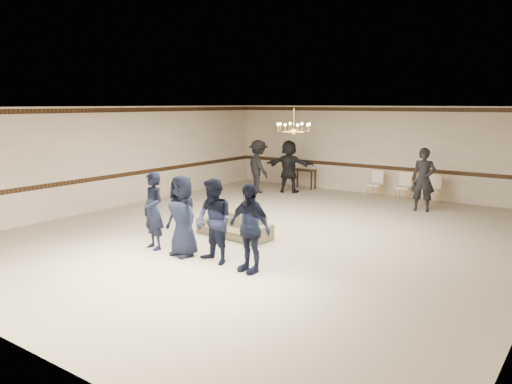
# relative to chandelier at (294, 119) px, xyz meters

# --- Properties ---
(room) EXTENTS (12.01, 14.01, 3.21)m
(room) POSITION_rel_chandelier_xyz_m (0.00, -1.00, -1.28)
(room) COLOR tan
(room) RESTS_ON ground
(chair_rail) EXTENTS (12.00, 0.02, 0.14)m
(chair_rail) POSITION_rel_chandelier_xyz_m (0.00, 5.99, -1.88)
(chair_rail) COLOR #392211
(chair_rail) RESTS_ON wall_back
(crown_molding) EXTENTS (12.00, 0.02, 0.14)m
(crown_molding) POSITION_rel_chandelier_xyz_m (0.00, 5.99, 0.21)
(crown_molding) COLOR #392211
(crown_molding) RESTS_ON wall_back
(chandelier) EXTENTS (0.94, 0.94, 0.89)m
(chandelier) POSITION_rel_chandelier_xyz_m (0.00, 0.00, 0.00)
(chandelier) COLOR gold
(chandelier) RESTS_ON ceiling
(boy_a) EXTENTS (0.73, 0.57, 1.78)m
(boy_a) POSITION_rel_chandelier_xyz_m (-1.47, -3.65, -1.99)
(boy_a) COLOR black
(boy_a) RESTS_ON floor
(boy_b) EXTENTS (0.95, 0.70, 1.78)m
(boy_b) POSITION_rel_chandelier_xyz_m (-0.57, -3.65, -1.99)
(boy_b) COLOR black
(boy_b) RESTS_ON floor
(boy_c) EXTENTS (0.98, 0.83, 1.78)m
(boy_c) POSITION_rel_chandelier_xyz_m (0.33, -3.65, -1.99)
(boy_c) COLOR black
(boy_c) RESTS_ON floor
(boy_d) EXTENTS (1.09, 0.58, 1.78)m
(boy_d) POSITION_rel_chandelier_xyz_m (1.23, -3.65, -1.99)
(boy_d) COLOR black
(boy_d) RESTS_ON floor
(settee) EXTENTS (2.03, 0.94, 0.57)m
(settee) POSITION_rel_chandelier_xyz_m (-0.62, -1.77, -2.59)
(settee) COLOR #76734E
(settee) RESTS_ON floor
(adult_left) EXTENTS (1.46, 1.27, 1.96)m
(adult_left) POSITION_rel_chandelier_xyz_m (-3.76, 3.71, -1.89)
(adult_left) COLOR black
(adult_left) RESTS_ON floor
(adult_mid) EXTENTS (1.91, 1.13, 1.96)m
(adult_mid) POSITION_rel_chandelier_xyz_m (-2.86, 4.41, -1.89)
(adult_mid) COLOR black
(adult_mid) RESTS_ON floor
(adult_right) EXTENTS (0.78, 0.58, 1.96)m
(adult_right) POSITION_rel_chandelier_xyz_m (2.24, 4.01, -1.89)
(adult_right) COLOR black
(adult_right) RESTS_ON floor
(banquet_chair_left) EXTENTS (0.48, 0.48, 0.95)m
(banquet_chair_left) POSITION_rel_chandelier_xyz_m (0.19, 5.29, -2.40)
(banquet_chair_left) COLOR #F4E5CD
(banquet_chair_left) RESTS_ON floor
(banquet_chair_mid) EXTENTS (0.49, 0.49, 0.95)m
(banquet_chair_mid) POSITION_rel_chandelier_xyz_m (1.19, 5.29, -2.40)
(banquet_chair_mid) COLOR #F4E5CD
(banquet_chair_mid) RESTS_ON floor
(banquet_chair_right) EXTENTS (0.47, 0.47, 0.95)m
(banquet_chair_right) POSITION_rel_chandelier_xyz_m (2.19, 5.29, -2.40)
(banquet_chair_right) COLOR #F4E5CD
(banquet_chair_right) RESTS_ON floor
(console_table) EXTENTS (0.91, 0.39, 0.76)m
(console_table) POSITION_rel_chandelier_xyz_m (-2.81, 5.49, -2.50)
(console_table) COLOR #321C10
(console_table) RESTS_ON floor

